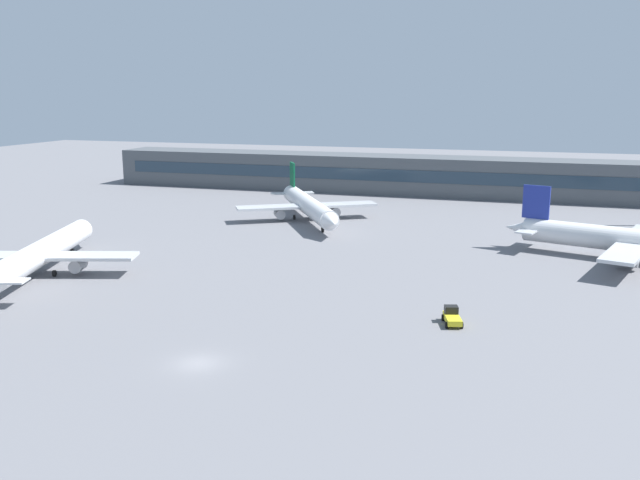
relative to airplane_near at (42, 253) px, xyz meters
The scene contains 5 objects.
ground_plane 39.30m from the airplane_near, 27.43° to the left, with size 400.00×400.00×0.00m, color slate.
terminal_building 94.10m from the airplane_near, 68.30° to the left, with size 151.49×12.13×9.00m.
airplane_near is the anchor object (origin of this frame).
airplane_far 51.76m from the airplane_near, 64.27° to the left, with size 25.29×34.67×9.62m.
baggage_tug_yellow 55.66m from the airplane_near, ahead, with size 2.61×3.88×1.75m.
Camera 1 is at (27.82, -51.56, 24.12)m, focal length 37.99 mm.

